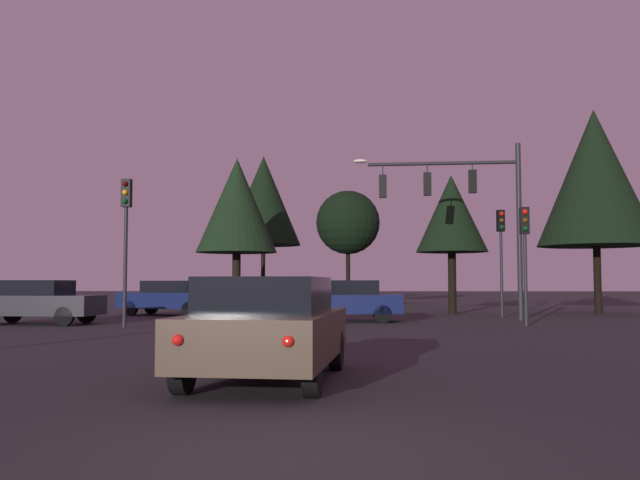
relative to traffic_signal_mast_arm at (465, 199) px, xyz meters
The scene contains 15 objects.
ground_plane 7.83m from the traffic_signal_mast_arm, 145.32° to the left, with size 168.00×168.00×0.00m, color #262326.
traffic_signal_mast_arm is the anchor object (origin of this frame).
traffic_light_corner_left 12.83m from the traffic_signal_mast_arm, 156.36° to the right, with size 0.31×0.36×4.75m.
traffic_light_corner_right 4.37m from the traffic_signal_mast_arm, 70.80° to the right, with size 0.32×0.36×3.95m.
traffic_light_median 3.10m from the traffic_signal_mast_arm, 47.22° to the left, with size 0.32×0.36×4.46m.
car_nearside_lane 17.99m from the traffic_signal_mast_arm, 109.50° to the right, with size 2.29×4.36×1.52m.
car_crossing_left 6.30m from the traffic_signal_mast_arm, 163.92° to the right, with size 4.47×1.77×1.52m.
car_crossing_right 16.16m from the traffic_signal_mast_arm, 167.93° to the right, with size 4.38×2.15×1.52m.
car_far_lane 11.59m from the traffic_signal_mast_arm, 119.92° to the left, with size 4.58×3.04×1.52m.
car_parked_lot 13.34m from the traffic_signal_mast_arm, 165.25° to the left, with size 4.71×3.01×1.52m.
tree_behind_sign 4.71m from the traffic_signal_mast_arm, 87.35° to the left, with size 3.27×3.27×6.38m.
tree_left_far 21.74m from the traffic_signal_mast_arm, 117.90° to the left, with size 5.05×5.05×10.00m.
tree_center_horizon 9.00m from the traffic_signal_mast_arm, 37.63° to the left, with size 5.34×5.34×9.56m.
tree_right_cluster 16.06m from the traffic_signal_mast_arm, 132.28° to the left, with size 4.59×4.59×8.53m.
tree_lot_edge 19.20m from the traffic_signal_mast_arm, 103.30° to the left, with size 4.24×4.24×7.55m.
Camera 1 is at (0.38, -5.66, 1.44)m, focal length 38.37 mm.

